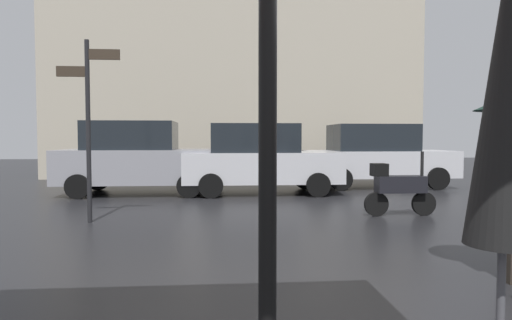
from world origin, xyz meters
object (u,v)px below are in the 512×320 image
Objects in this scene: parked_car_distant at (259,158)px; parked_car_right at (376,155)px; folded_patio_umbrella_near at (506,114)px; parked_car_left at (138,158)px; parked_scooter at (398,187)px; street_signpost at (88,113)px.

parked_car_right is at bearing -158.50° from parked_car_distant.
folded_patio_umbrella_near is 0.56× the size of parked_car_left.
folded_patio_umbrella_near is 1.67× the size of parked_scooter.
parked_scooter is 0.34× the size of parked_car_left.
street_signpost reaches higher than parked_car_distant.
folded_patio_umbrella_near is 0.53× the size of parked_car_right.
folded_patio_umbrella_near is 10.82m from parked_car_left.
parked_car_left is at bearing -172.69° from parked_car_right.
parked_car_distant is (3.25, -0.15, -0.03)m from parked_car_left.
street_signpost is at bearing -162.01° from parked_scooter.
parked_car_right is 3.92m from parked_car_distant.
parked_car_left is at bearing 108.43° from folded_patio_umbrella_near.
parked_car_left is at bearing -0.20° from parked_car_distant.
parked_car_left is 1.30× the size of street_signpost.
parked_car_left is (-3.42, 10.25, -0.62)m from folded_patio_umbrella_near.
parked_scooter is at bearing 2.11° from street_signpost.
street_signpost is at bearing 51.91° from parked_car_distant.
parked_car_right reaches higher than parked_car_distant.
parked_scooter is at bearing -19.52° from parked_car_left.
parked_car_right is at bearing 90.61° from parked_scooter.
parked_scooter is at bearing 71.24° from folded_patio_umbrella_near.
street_signpost is (-0.10, -4.07, 0.96)m from parked_car_left.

